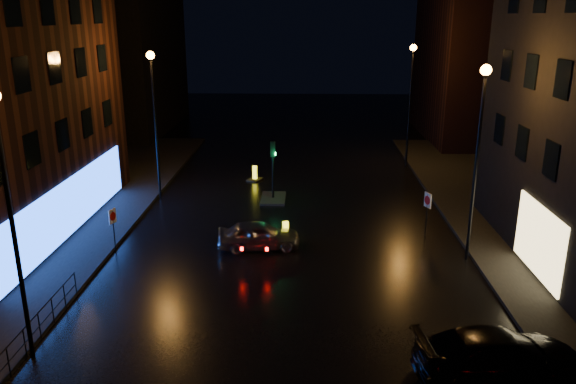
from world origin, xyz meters
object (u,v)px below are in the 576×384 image
(traffic_signal, at_px, (273,191))
(bollard_near, at_px, (286,237))
(road_sign_right, at_px, (427,204))
(silver_hatchback, at_px, (259,235))
(dark_sedan, at_px, (500,355))
(road_sign_left, at_px, (113,220))
(bollard_far, at_px, (255,177))

(traffic_signal, height_order, bollard_near, traffic_signal)
(traffic_signal, relative_size, road_sign_right, 1.58)
(traffic_signal, bearing_deg, road_sign_right, -35.16)
(silver_hatchback, bearing_deg, dark_sedan, -146.71)
(silver_hatchback, bearing_deg, road_sign_left, 88.76)
(traffic_signal, bearing_deg, bollard_near, -81.33)
(road_sign_right, bearing_deg, dark_sedan, 66.96)
(bollard_near, bearing_deg, traffic_signal, 79.17)
(traffic_signal, height_order, road_sign_right, traffic_signal)
(traffic_signal, relative_size, bollard_near, 2.68)
(bollard_near, bearing_deg, silver_hatchback, -162.54)
(silver_hatchback, bearing_deg, bollard_far, -0.52)
(bollard_near, bearing_deg, road_sign_right, -12.52)
(bollard_far, distance_m, road_sign_right, 13.14)
(bollard_far, bearing_deg, traffic_signal, -47.13)
(silver_hatchback, xyz_separation_m, dark_sedan, (7.85, -9.40, 0.09))
(bollard_near, relative_size, road_sign_right, 0.59)
(road_sign_right, bearing_deg, road_sign_left, -13.45)
(dark_sedan, height_order, road_sign_right, road_sign_right)
(silver_hatchback, distance_m, bollard_far, 11.15)
(bollard_far, distance_m, road_sign_left, 12.89)
(bollard_far, bearing_deg, silver_hatchback, -60.84)
(road_sign_right, bearing_deg, bollard_far, -68.40)
(road_sign_left, bearing_deg, dark_sedan, -14.02)
(dark_sedan, bearing_deg, silver_hatchback, 32.18)
(dark_sedan, xyz_separation_m, bollard_far, (-9.04, 20.48, -0.52))
(bollard_far, xyz_separation_m, road_sign_left, (-5.28, -11.69, 1.31))
(silver_hatchback, xyz_separation_m, road_sign_right, (7.93, 1.72, 1.00))
(traffic_signal, bearing_deg, silver_hatchback, -91.90)
(dark_sedan, height_order, bollard_near, dark_sedan)
(dark_sedan, height_order, road_sign_left, road_sign_left)
(traffic_signal, relative_size, silver_hatchback, 0.92)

